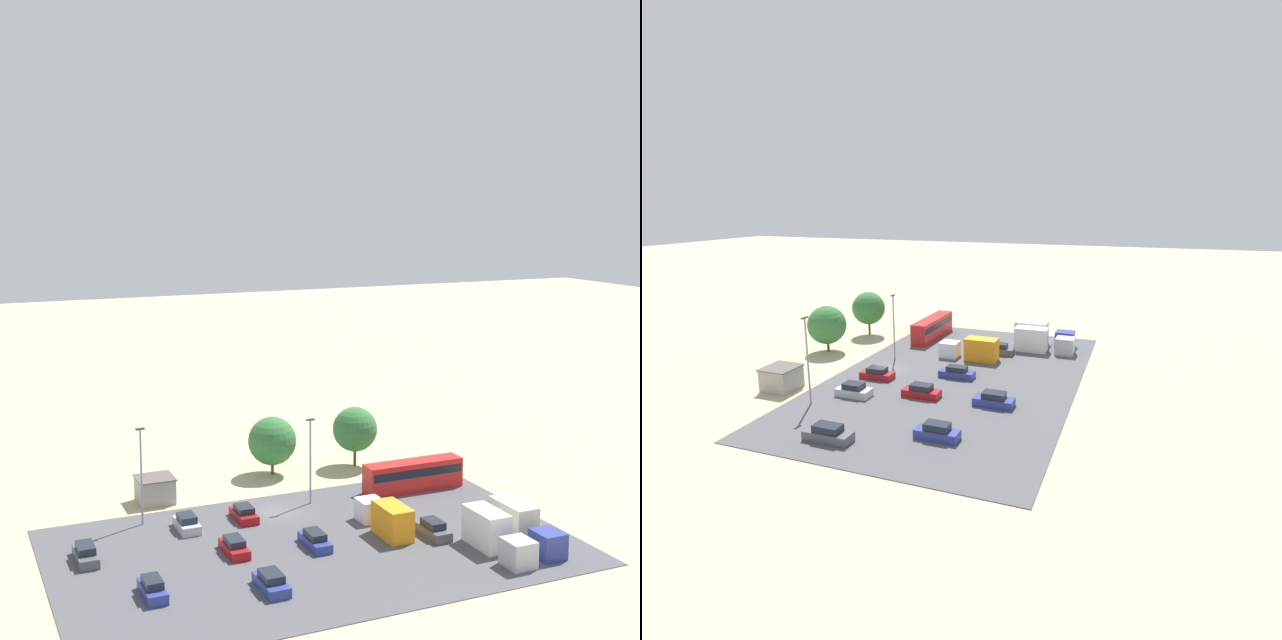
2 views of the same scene
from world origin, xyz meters
The scene contains 19 objects.
ground_plane centered at (0.00, 0.00, 0.00)m, with size 400.00×400.00×0.00m, color tan.
parking_lot_surface centered at (0.00, 10.06, 0.04)m, with size 48.22×30.05×0.08m.
shed_building centered at (10.63, -8.25, 1.41)m, with size 3.99×3.87×2.79m.
bus centered at (-16.67, -0.46, 1.86)m, with size 11.52×2.50×3.30m.
parked_car_0 centered at (-11.59, 12.34, 0.76)m, with size 1.82×4.34×1.64m.
parked_car_1 centered at (16.21, 14.29, 0.75)m, with size 1.71×4.30×1.61m.
parked_car_2 centered at (9.71, 1.12, 0.73)m, with size 1.89×4.11×1.57m.
parked_car_3 centered at (-0.14, 10.10, 0.71)m, with size 1.72×4.53×1.52m.
parked_car_4 centered at (6.85, 17.08, 0.74)m, with size 1.94×4.45×1.58m.
parked_car_5 centered at (7.27, 8.55, 0.71)m, with size 1.77×4.39×1.52m.
parked_car_6 centered at (20.07, 4.83, 0.75)m, with size 1.78×4.74×1.61m.
parked_car_7 centered at (3.65, 0.73, 0.69)m, with size 1.90×4.20×1.46m.
parked_truck_0 centered at (-18.58, 17.08, 1.69)m, with size 2.43×9.11×3.51m.
parked_truck_1 centered at (-7.96, 9.49, 1.52)m, with size 2.42×8.33×3.15m.
parked_truck_2 centered at (-14.91, 17.83, 1.69)m, with size 2.43×8.71×3.53m.
tree_near_shed centered at (-14.63, -11.10, 4.62)m, with size 5.42×5.42×7.34m.
tree_apron_mid centered at (-4.29, -12.08, 4.09)m, with size 5.70×5.70×6.95m.
light_pole_lot_centre centered at (13.36, -2.13, 5.48)m, with size 0.90×0.28×9.93m.
light_pole_lot_edge centered at (-4.43, -1.01, 5.15)m, with size 0.90×0.28×9.27m.
Camera 2 is at (56.03, 31.43, 22.06)m, focal length 28.00 mm.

